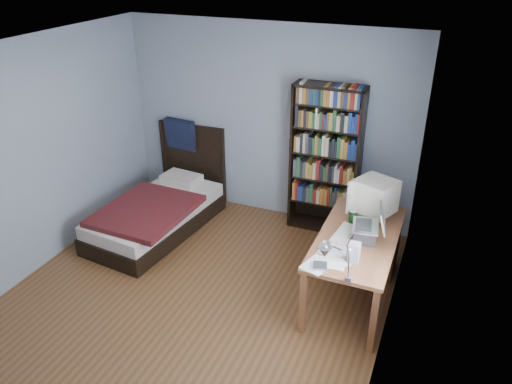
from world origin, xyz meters
TOP-DOWN VIEW (x-y plane):
  - room at (0.03, -0.00)m, footprint 4.20×4.24m
  - desk at (1.51, 1.12)m, footprint 0.75×1.53m
  - crt_monitor at (1.56, 1.13)m, footprint 0.50×0.46m
  - laptop at (1.59, 0.66)m, footprint 0.36×0.35m
  - desk_lamp at (1.47, -0.39)m, footprint 0.21×0.47m
  - keyboard at (1.38, 0.66)m, footprint 0.22×0.43m
  - speaker at (1.56, 0.24)m, footprint 0.10×0.10m
  - soda_can at (1.40, 0.93)m, footprint 0.07×0.07m
  - mouse at (1.51, 0.94)m, footprint 0.06×0.11m
  - phone_silver at (1.28, 0.41)m, footprint 0.06×0.10m
  - phone_grey at (1.26, 0.27)m, footprint 0.07×0.10m
  - external_drive at (1.30, 0.05)m, footprint 0.15×0.15m
  - bookshelf at (0.82, 1.94)m, footprint 0.84×0.30m
  - bed at (-1.10, 1.14)m, footprint 1.12×2.05m

SIDE VIEW (x-z plane):
  - bed at x=-1.10m, z-range -0.32..0.84m
  - desk at x=1.51m, z-range 0.05..0.78m
  - phone_silver at x=1.28m, z-range 0.73..0.75m
  - phone_grey at x=1.26m, z-range 0.73..0.75m
  - external_drive at x=1.30m, z-range 0.73..0.76m
  - keyboard at x=1.38m, z-range 0.72..0.76m
  - mouse at x=1.51m, z-range 0.73..0.77m
  - soda_can at x=1.40m, z-range 0.73..0.86m
  - speaker at x=1.56m, z-range 0.73..0.93m
  - laptop at x=1.59m, z-range 0.65..1.03m
  - bookshelf at x=0.82m, z-range 0.00..1.87m
  - crt_monitor at x=1.56m, z-range 0.76..1.19m
  - desk_lamp at x=1.47m, z-range 0.90..1.46m
  - room at x=0.03m, z-range 0.00..2.50m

